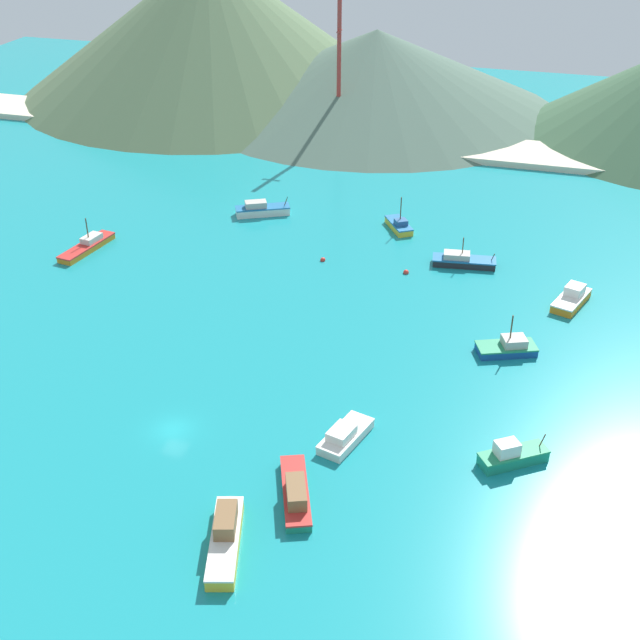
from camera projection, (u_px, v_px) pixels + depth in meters
name	position (u px, v px, depth m)	size (l,w,h in m)	color
ground	(266.00, 302.00, 115.40)	(260.00, 280.00, 0.50)	teal
fishing_boat_0	(296.00, 492.00, 80.56)	(6.02, 10.29, 2.45)	#198466
fishing_boat_1	(508.00, 347.00, 103.34)	(7.91, 5.72, 5.29)	#14478C
fishing_boat_2	(572.00, 298.00, 114.01)	(5.36, 8.31, 2.52)	orange
fishing_boat_3	(463.00, 261.00, 124.28)	(9.59, 4.10, 4.49)	#232328
fishing_boat_4	(261.00, 209.00, 140.63)	(9.28, 6.53, 2.89)	silver
fishing_boat_5	(88.00, 246.00, 128.91)	(4.18, 11.32, 5.06)	orange
fishing_boat_7	(399.00, 225.00, 135.51)	(5.74, 7.06, 5.67)	gold
fishing_boat_8	(512.00, 455.00, 85.18)	(7.24, 6.08, 2.80)	#198466
fishing_boat_9	(345.00, 436.00, 88.29)	(4.81, 7.98, 2.10)	silver
fishing_boat_10	(225.00, 537.00, 75.28)	(5.35, 10.74, 2.89)	gold
buoy_0	(406.00, 272.00, 122.30)	(0.83, 0.83, 0.83)	red
buoy_1	(323.00, 260.00, 125.89)	(0.77, 0.77, 0.77)	red
beach_strip	(380.00, 141.00, 172.87)	(247.00, 14.37, 1.20)	beige
hill_west	(211.00, 24.00, 198.77)	(93.07, 93.07, 32.50)	#56704C
hill_central	(376.00, 70.00, 189.91)	(84.40, 84.40, 17.85)	#4C6656
radio_tower	(339.00, 51.00, 168.33)	(3.46, 2.77, 34.57)	#B7332D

